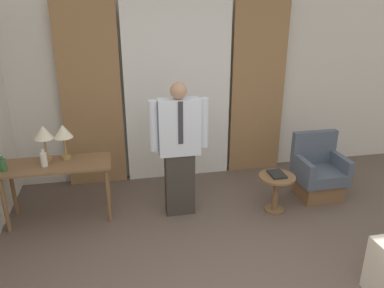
{
  "coord_description": "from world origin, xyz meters",
  "views": [
    {
      "loc": [
        -0.88,
        -2.15,
        2.53
      ],
      "look_at": [
        -0.05,
        1.81,
        0.97
      ],
      "focal_mm": 35.0,
      "sensor_mm": 36.0,
      "label": 1
    }
  ],
  "objects_px": {
    "table_lamp_right": "(63,133)",
    "book": "(277,174)",
    "table_lamp_left": "(44,134)",
    "armchair": "(318,174)",
    "person": "(179,146)",
    "side_table": "(276,187)",
    "bottle_by_lamp": "(44,159)",
    "desk": "(57,172)",
    "bottle_near_edge": "(3,165)"
  },
  "relations": [
    {
      "from": "table_lamp_right",
      "to": "book",
      "type": "xyz_separation_m",
      "value": [
        2.54,
        -0.5,
        -0.56
      ]
    },
    {
      "from": "table_lamp_left",
      "to": "book",
      "type": "bearing_deg",
      "value": -10.28
    },
    {
      "from": "armchair",
      "to": "book",
      "type": "xyz_separation_m",
      "value": [
        -0.72,
        -0.23,
        0.18
      ]
    },
    {
      "from": "armchair",
      "to": "person",
      "type": "bearing_deg",
      "value": -178.92
    },
    {
      "from": "side_table",
      "to": "book",
      "type": "relative_size",
      "value": 2.01
    },
    {
      "from": "armchair",
      "to": "book",
      "type": "relative_size",
      "value": 3.6
    },
    {
      "from": "armchair",
      "to": "table_lamp_left",
      "type": "bearing_deg",
      "value": 175.62
    },
    {
      "from": "bottle_by_lamp",
      "to": "book",
      "type": "relative_size",
      "value": 0.86
    },
    {
      "from": "book",
      "to": "desk",
      "type": "bearing_deg",
      "value": 172.05
    },
    {
      "from": "desk",
      "to": "armchair",
      "type": "xyz_separation_m",
      "value": [
        3.37,
        -0.14,
        -0.29
      ]
    },
    {
      "from": "bottle_near_edge",
      "to": "bottle_by_lamp",
      "type": "height_order",
      "value": "bottle_by_lamp"
    },
    {
      "from": "armchair",
      "to": "book",
      "type": "height_order",
      "value": "armchair"
    },
    {
      "from": "table_lamp_left",
      "to": "person",
      "type": "height_order",
      "value": "person"
    },
    {
      "from": "table_lamp_left",
      "to": "person",
      "type": "relative_size",
      "value": 0.26
    },
    {
      "from": "bottle_near_edge",
      "to": "table_lamp_left",
      "type": "bearing_deg",
      "value": 26.56
    },
    {
      "from": "bottle_near_edge",
      "to": "armchair",
      "type": "bearing_deg",
      "value": -0.7
    },
    {
      "from": "side_table",
      "to": "table_lamp_left",
      "type": "bearing_deg",
      "value": 169.25
    },
    {
      "from": "person",
      "to": "side_table",
      "type": "distance_m",
      "value": 1.34
    },
    {
      "from": "table_lamp_left",
      "to": "bottle_by_lamp",
      "type": "distance_m",
      "value": 0.3
    },
    {
      "from": "table_lamp_left",
      "to": "side_table",
      "type": "relative_size",
      "value": 0.88
    },
    {
      "from": "table_lamp_right",
      "to": "armchair",
      "type": "xyz_separation_m",
      "value": [
        3.26,
        -0.27,
        -0.73
      ]
    },
    {
      "from": "bottle_near_edge",
      "to": "bottle_by_lamp",
      "type": "bearing_deg",
      "value": 5.45
    },
    {
      "from": "bottle_by_lamp",
      "to": "side_table",
      "type": "distance_m",
      "value": 2.82
    },
    {
      "from": "bottle_by_lamp",
      "to": "armchair",
      "type": "height_order",
      "value": "bottle_by_lamp"
    },
    {
      "from": "desk",
      "to": "side_table",
      "type": "height_order",
      "value": "desk"
    },
    {
      "from": "bottle_near_edge",
      "to": "bottle_by_lamp",
      "type": "xyz_separation_m",
      "value": [
        0.43,
        0.04,
        0.01
      ]
    },
    {
      "from": "bottle_near_edge",
      "to": "armchair",
      "type": "height_order",
      "value": "bottle_near_edge"
    },
    {
      "from": "person",
      "to": "book",
      "type": "relative_size",
      "value": 6.86
    },
    {
      "from": "table_lamp_right",
      "to": "armchair",
      "type": "relative_size",
      "value": 0.49
    },
    {
      "from": "desk",
      "to": "bottle_by_lamp",
      "type": "bearing_deg",
      "value": -157.74
    },
    {
      "from": "table_lamp_left",
      "to": "bottle_near_edge",
      "type": "relative_size",
      "value": 2.45
    },
    {
      "from": "table_lamp_left",
      "to": "armchair",
      "type": "height_order",
      "value": "table_lamp_left"
    },
    {
      "from": "bottle_near_edge",
      "to": "book",
      "type": "height_order",
      "value": "bottle_near_edge"
    },
    {
      "from": "desk",
      "to": "armchair",
      "type": "distance_m",
      "value": 3.39
    },
    {
      "from": "bottle_near_edge",
      "to": "desk",
      "type": "bearing_deg",
      "value": 9.15
    },
    {
      "from": "desk",
      "to": "armchair",
      "type": "relative_size",
      "value": 1.45
    },
    {
      "from": "side_table",
      "to": "desk",
      "type": "bearing_deg",
      "value": 171.56
    },
    {
      "from": "bottle_by_lamp",
      "to": "person",
      "type": "bearing_deg",
      "value": -4.57
    },
    {
      "from": "bottle_near_edge",
      "to": "book",
      "type": "bearing_deg",
      "value": -5.04
    },
    {
      "from": "bottle_near_edge",
      "to": "book",
      "type": "relative_size",
      "value": 0.73
    },
    {
      "from": "bottle_by_lamp",
      "to": "armchair",
      "type": "xyz_separation_m",
      "value": [
        3.48,
        -0.09,
        -0.49
      ]
    },
    {
      "from": "desk",
      "to": "side_table",
      "type": "relative_size",
      "value": 2.6
    },
    {
      "from": "desk",
      "to": "table_lamp_left",
      "type": "bearing_deg",
      "value": 130.17
    },
    {
      "from": "table_lamp_left",
      "to": "book",
      "type": "relative_size",
      "value": 1.78
    },
    {
      "from": "desk",
      "to": "book",
      "type": "relative_size",
      "value": 5.22
    },
    {
      "from": "armchair",
      "to": "side_table",
      "type": "relative_size",
      "value": 1.79
    },
    {
      "from": "person",
      "to": "book",
      "type": "bearing_deg",
      "value": -9.39
    },
    {
      "from": "bottle_by_lamp",
      "to": "person",
      "type": "distance_m",
      "value": 1.58
    },
    {
      "from": "book",
      "to": "table_lamp_left",
      "type": "bearing_deg",
      "value": 169.72
    },
    {
      "from": "bottle_near_edge",
      "to": "bottle_by_lamp",
      "type": "relative_size",
      "value": 0.84
    }
  ]
}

